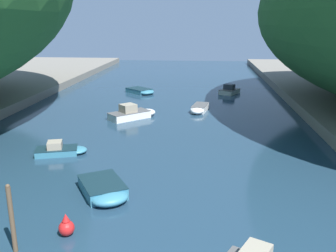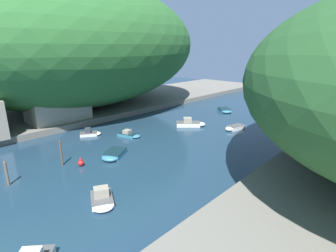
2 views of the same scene
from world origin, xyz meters
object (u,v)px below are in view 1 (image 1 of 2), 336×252
boat_yellow_tender (105,190)px  boat_mid_channel (231,90)px  boat_red_skiff (134,113)px  boat_small_dinghy (199,109)px  boat_near_quay (142,91)px  channel_buoy_near (66,227)px  boat_white_cruiser (62,150)px

boat_yellow_tender → boat_mid_channel: bearing=-136.6°
boat_red_skiff → boat_small_dinghy: bearing=73.3°
boat_near_quay → boat_yellow_tender: boat_yellow_tender is taller
boat_red_skiff → channel_buoy_near: size_ratio=4.55×
boat_white_cruiser → boat_near_quay: bearing=158.7°
boat_red_skiff → channel_buoy_near: bearing=-40.9°
boat_yellow_tender → boat_mid_channel: size_ratio=1.10×
boat_red_skiff → boat_small_dinghy: (6.57, 3.27, -0.13)m
boat_small_dinghy → boat_white_cruiser: (-9.93, -14.24, -0.03)m
boat_small_dinghy → boat_white_cruiser: bearing=66.2°
boat_white_cruiser → boat_mid_channel: bearing=134.5°
boat_red_skiff → boat_white_cruiser: bearing=-60.2°
boat_mid_channel → boat_red_skiff: bearing=-97.1°
boat_small_dinghy → boat_red_skiff: bearing=37.5°
boat_near_quay → boat_yellow_tender: 30.90m
boat_small_dinghy → channel_buoy_near: size_ratio=3.63×
boat_small_dinghy → boat_near_quay: boat_small_dinghy is taller
boat_white_cruiser → channel_buoy_near: (4.20, -10.51, 0.11)m
boat_white_cruiser → boat_mid_channel: 29.01m
boat_near_quay → boat_yellow_tender: (2.92, -30.76, 0.05)m
boat_near_quay → boat_mid_channel: (12.01, 1.10, 0.11)m
boat_white_cruiser → boat_red_skiff: bearing=146.4°
boat_near_quay → channel_buoy_near: channel_buoy_near is taller
boat_small_dinghy → channel_buoy_near: 25.40m
boat_yellow_tender → boat_red_skiff: bearing=-115.6°
boat_yellow_tender → channel_buoy_near: bearing=49.3°
boat_small_dinghy → boat_white_cruiser: size_ratio=0.99×
boat_near_quay → boat_mid_channel: size_ratio=1.14×
boat_mid_channel → boat_yellow_tender: bearing=-76.6°
boat_mid_channel → channel_buoy_near: bearing=-75.9°
boat_yellow_tender → boat_white_cruiser: (-4.92, 6.46, -0.03)m
boat_mid_channel → boat_small_dinghy: bearing=-80.7°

